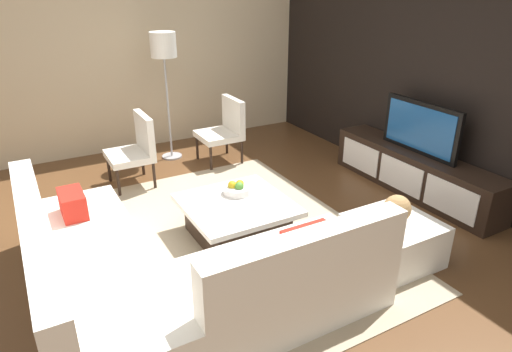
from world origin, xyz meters
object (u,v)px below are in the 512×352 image
(television, at_px, (421,128))
(accent_chair_near, at_px, (136,146))
(floor_lamp, at_px, (164,52))
(coffee_table, at_px, (237,219))
(decorative_ball, at_px, (397,209))
(fruit_bowl, at_px, (237,189))
(sectional_couch, at_px, (163,275))
(ottoman, at_px, (392,240))
(accent_chair_far, at_px, (225,127))
(media_console, at_px, (414,172))

(television, height_order, accent_chair_near, television)
(television, relative_size, floor_lamp, 0.61)
(coffee_table, xyz_separation_m, decorative_ball, (1.03, 1.04, 0.32))
(fruit_bowl, bearing_deg, floor_lamp, 178.07)
(accent_chair_near, relative_size, fruit_bowl, 3.11)
(accent_chair_near, bearing_deg, sectional_couch, -3.55)
(sectional_couch, height_order, ottoman, sectional_couch)
(television, distance_m, accent_chair_far, 2.52)
(floor_lamp, xyz_separation_m, fruit_bowl, (2.20, -0.07, -1.03))
(coffee_table, height_order, fruit_bowl, fruit_bowl)
(television, bearing_deg, accent_chair_far, -143.13)
(ottoman, relative_size, decorative_ball, 2.89)
(floor_lamp, xyz_separation_m, ottoman, (3.41, 0.86, -1.26))
(coffee_table, xyz_separation_m, accent_chair_near, (-1.72, -0.48, 0.29))
(accent_chair_far, bearing_deg, fruit_bowl, -11.23)
(television, xyz_separation_m, floor_lamp, (-2.48, -2.12, 0.67))
(coffee_table, bearing_deg, fruit_bowl, 151.16)
(television, xyz_separation_m, accent_chair_far, (-2.00, -1.50, -0.31))
(sectional_couch, xyz_separation_m, ottoman, (0.40, 1.99, -0.09))
(floor_lamp, bearing_deg, coffee_table, -4.16)
(accent_chair_far, bearing_deg, ottoman, 15.55)
(media_console, xyz_separation_m, accent_chair_far, (-2.00, -1.50, 0.24))
(ottoman, distance_m, decorative_ball, 0.32)
(media_console, bearing_deg, accent_chair_near, -123.34)
(sectional_couch, height_order, accent_chair_near, accent_chair_near)
(fruit_bowl, bearing_deg, media_console, 82.74)
(sectional_couch, relative_size, fruit_bowl, 8.68)
(media_console, distance_m, floor_lamp, 3.49)
(television, bearing_deg, media_console, -90.00)
(sectional_couch, distance_m, decorative_ball, 2.04)
(floor_lamp, bearing_deg, accent_chair_far, 52.18)
(sectional_couch, height_order, fruit_bowl, sectional_couch)
(coffee_table, distance_m, fruit_bowl, 0.31)
(decorative_ball, bearing_deg, floor_lamp, -165.79)
(media_console, distance_m, accent_chair_far, 2.51)
(coffee_table, height_order, ottoman, ottoman)
(ottoman, bearing_deg, coffee_table, -134.77)
(sectional_couch, distance_m, ottoman, 2.03)
(coffee_table, distance_m, floor_lamp, 2.70)
(fruit_bowl, bearing_deg, accent_chair_far, 157.93)
(fruit_bowl, bearing_deg, decorative_ball, 37.81)
(media_console, bearing_deg, accent_chair_far, -143.14)
(television, xyz_separation_m, fruit_bowl, (-0.28, -2.20, -0.37))
(television, relative_size, accent_chair_far, 1.20)
(accent_chair_near, relative_size, decorative_ball, 3.59)
(television, xyz_separation_m, ottoman, (0.93, -1.26, -0.60))
(decorative_ball, bearing_deg, fruit_bowl, -142.19)
(floor_lamp, height_order, decorative_ball, floor_lamp)
(television, bearing_deg, coffee_table, -92.49)
(accent_chair_far, height_order, decorative_ball, accent_chair_far)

